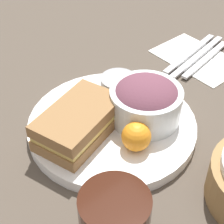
% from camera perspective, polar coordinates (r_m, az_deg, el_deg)
% --- Properties ---
extents(ground_plane, '(4.00, 4.00, 0.00)m').
position_cam_1_polar(ground_plane, '(0.61, 0.00, -2.74)').
color(ground_plane, '#4C4238').
extents(plate, '(0.27, 0.27, 0.02)m').
position_cam_1_polar(plate, '(0.60, 0.00, -2.10)').
color(plate, white).
rests_on(plate, ground_plane).
extents(sandwich, '(0.15, 0.12, 0.05)m').
position_cam_1_polar(sandwich, '(0.56, -5.11, -1.61)').
color(sandwich, olive).
rests_on(sandwich, plate).
extents(salad_bowl, '(0.11, 0.11, 0.07)m').
position_cam_1_polar(salad_bowl, '(0.59, 5.18, 1.73)').
color(salad_bowl, white).
rests_on(salad_bowl, plate).
extents(dressing_cup, '(0.06, 0.06, 0.04)m').
position_cam_1_polar(dressing_cup, '(0.64, 0.98, 3.93)').
color(dressing_cup, '#99999E').
rests_on(dressing_cup, plate).
extents(orange_wedge, '(0.04, 0.04, 0.04)m').
position_cam_1_polar(orange_wedge, '(0.54, 3.72, -3.74)').
color(orange_wedge, orange).
rests_on(orange_wedge, plate).
extents(napkin, '(0.11, 0.17, 0.00)m').
position_cam_1_polar(napkin, '(0.80, 12.88, 8.03)').
color(napkin, white).
rests_on(napkin, ground_plane).
extents(fork, '(0.18, 0.04, 0.01)m').
position_cam_1_polar(fork, '(0.80, 11.80, 8.78)').
color(fork, silver).
rests_on(fork, napkin).
extents(knife, '(0.19, 0.05, 0.01)m').
position_cam_1_polar(knife, '(0.79, 12.92, 8.31)').
color(knife, silver).
rests_on(knife, napkin).
extents(spoon, '(0.17, 0.04, 0.01)m').
position_cam_1_polar(spoon, '(0.79, 14.06, 7.82)').
color(spoon, silver).
rests_on(spoon, napkin).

